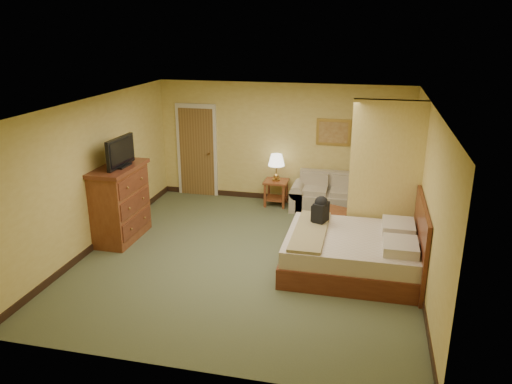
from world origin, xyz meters
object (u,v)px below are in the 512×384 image
(coffee_table, at_px, (332,216))
(loveseat, at_px, (329,199))
(dresser, at_px, (120,203))
(bed, at_px, (359,252))

(coffee_table, bearing_deg, loveseat, 98.54)
(dresser, height_order, bed, dresser)
(loveseat, distance_m, coffee_table, 1.09)
(bed, bearing_deg, loveseat, 105.00)
(coffee_table, bearing_deg, dresser, -161.54)
(bed, bearing_deg, dresser, 175.35)
(coffee_table, xyz_separation_m, dresser, (-3.73, -1.25, 0.41))
(coffee_table, xyz_separation_m, bed, (0.55, -1.59, 0.04))
(dresser, bearing_deg, bed, -4.65)
(loveseat, bearing_deg, bed, -75.00)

